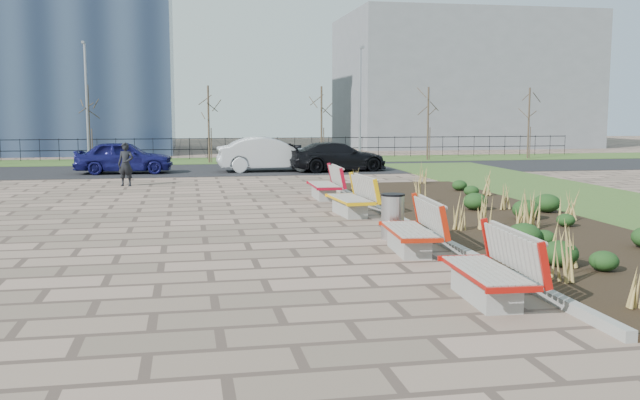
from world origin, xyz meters
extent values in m
plane|color=#886D5D|center=(0.00, 0.00, 0.00)|extent=(120.00, 120.00, 0.00)
cube|color=black|center=(6.25, 5.00, 0.05)|extent=(4.50, 18.00, 0.10)
cube|color=gray|center=(3.92, 5.00, 0.07)|extent=(0.16, 18.00, 0.15)
cube|color=#33511E|center=(0.00, 28.00, 0.02)|extent=(80.00, 5.00, 0.04)
cube|color=black|center=(0.00, 22.00, 0.01)|extent=(80.00, 7.00, 0.02)
cylinder|color=#B2B2B7|center=(3.11, 3.18, 0.48)|extent=(0.49, 0.49, 0.95)
imported|color=black|center=(-3.36, 15.44, 0.79)|extent=(0.66, 0.53, 1.59)
imported|color=#121250|center=(-3.86, 20.76, 0.73)|extent=(4.21, 1.78, 1.42)
imported|color=#B4B7BC|center=(2.50, 20.71, 0.79)|extent=(4.71, 1.76, 1.54)
imported|color=black|center=(5.53, 20.17, 0.67)|extent=(4.71, 2.43, 1.31)
cube|color=slate|center=(20.00, 42.00, 5.00)|extent=(18.00, 12.00, 10.00)
camera|label=1|loc=(-1.19, -11.29, 2.72)|focal=40.00mm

